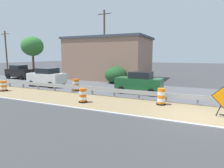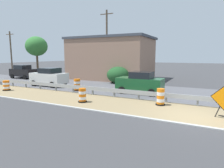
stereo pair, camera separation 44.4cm
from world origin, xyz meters
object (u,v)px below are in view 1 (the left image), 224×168
car_lead_near_lane (47,77)px  utility_pole_mid (6,52)px  traffic_barrel_far (4,87)px  car_trailing_far_lane (139,82)px  traffic_barrel_close (83,96)px  traffic_barrel_nearest (161,97)px  car_mid_far_lane (20,72)px  utility_pole_near (104,45)px  traffic_barrel_mid (76,85)px

car_lead_near_lane → utility_pole_mid: 16.50m
traffic_barrel_far → car_trailing_far_lane: (4.43, -11.89, 0.54)m
traffic_barrel_close → utility_pole_mid: 25.40m
traffic_barrel_nearest → utility_pole_mid: utility_pole_mid is taller
car_mid_far_lane → traffic_barrel_close: bearing=-26.7°
car_trailing_far_lane → traffic_barrel_close: bearing=62.2°
car_mid_far_lane → utility_pole_mid: (2.88, 6.38, 2.86)m
traffic_barrel_nearest → utility_pole_near: (9.82, 9.38, 4.19)m
traffic_barrel_nearest → car_lead_near_lane: bearing=77.3°
traffic_barrel_far → car_lead_near_lane: bearing=-20.9°
traffic_barrel_close → traffic_barrel_far: traffic_barrel_close is taller
traffic_barrel_close → utility_pole_near: 12.97m
traffic_barrel_nearest → traffic_barrel_mid: traffic_barrel_nearest is taller
car_lead_near_lane → utility_pole_mid: size_ratio=0.55×
traffic_barrel_mid → car_lead_near_lane: bearing=77.0°
traffic_barrel_nearest → car_trailing_far_lane: size_ratio=0.28×
car_mid_far_lane → traffic_barrel_mid: bearing=-19.4°
car_lead_near_lane → utility_pole_near: 8.60m
utility_pole_mid → traffic_barrel_far: bearing=-128.1°
traffic_barrel_far → utility_pole_near: bearing=-24.8°
car_lead_near_lane → car_trailing_far_lane: bearing=-178.4°
traffic_barrel_mid → utility_pole_mid: utility_pole_mid is taller
car_mid_far_lane → utility_pole_near: bearing=15.5°
traffic_barrel_mid → car_lead_near_lane: car_lead_near_lane is taller
traffic_barrel_far → car_mid_far_lane: bearing=42.7°
traffic_barrel_mid → car_trailing_far_lane: (1.44, -5.79, 0.46)m
car_lead_near_lane → traffic_barrel_close: bearing=148.6°
traffic_barrel_mid → utility_pole_mid: bearing=69.0°
traffic_barrel_nearest → car_trailing_far_lane: (3.30, 2.56, 0.45)m
traffic_barrel_nearest → traffic_barrel_mid: (1.86, 8.35, -0.00)m
traffic_barrel_nearest → traffic_barrel_far: (-1.13, 14.45, -0.08)m
car_mid_far_lane → traffic_barrel_nearest: bearing=-16.8°
utility_pole_mid → traffic_barrel_mid: bearing=-111.0°
traffic_barrel_nearest → utility_pole_near: bearing=43.7°
traffic_barrel_nearest → car_trailing_far_lane: car_trailing_far_lane is taller
car_trailing_far_lane → traffic_barrel_far: bearing=20.5°
car_lead_near_lane → utility_pole_mid: utility_pole_mid is taller
traffic_barrel_close → traffic_barrel_nearest: bearing=-72.0°
traffic_barrel_far → car_lead_near_lane: size_ratio=0.24×
traffic_barrel_nearest → traffic_barrel_close: 5.48m
traffic_barrel_mid → utility_pole_mid: size_ratio=0.15×
traffic_barrel_mid → car_lead_near_lane: (1.05, 4.56, 0.48)m
traffic_barrel_far → car_mid_far_lane: 10.34m
traffic_barrel_nearest → traffic_barrel_close: (-1.70, 5.21, -0.06)m
traffic_barrel_nearest → car_lead_near_lane: 13.24m
traffic_barrel_nearest → utility_pole_near: size_ratio=0.12×
traffic_barrel_far → car_trailing_far_lane: 12.70m
car_lead_near_lane → traffic_barrel_far: bearing=68.6°
utility_pole_near → car_lead_near_lane: bearing=153.0°
car_mid_far_lane → utility_pole_near: size_ratio=0.44×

